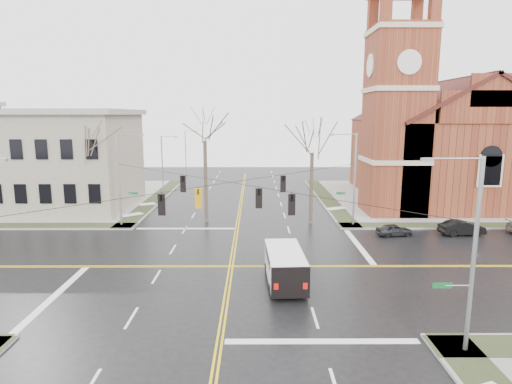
{
  "coord_description": "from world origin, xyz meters",
  "views": [
    {
      "loc": [
        1.71,
        -29.68,
        10.9
      ],
      "look_at": [
        1.84,
        6.0,
        4.43
      ],
      "focal_mm": 30.0,
      "sensor_mm": 36.0,
      "label": 1
    }
  ],
  "objects_px": {
    "church": "(436,134)",
    "parked_car_b": "(462,228)",
    "parked_car_a": "(394,230)",
    "tree_nw_near": "(205,136)",
    "streetlight_north_a": "(163,163)",
    "signal_pole_ne": "(353,177)",
    "tree_ne": "(312,148)",
    "signal_pole_se": "(471,250)",
    "cargo_van": "(285,264)",
    "tree_nw_far": "(96,147)",
    "streetlight_north_b": "(186,151)",
    "signal_pole_nw": "(121,177)"
  },
  "relations": [
    {
      "from": "church",
      "to": "tree_ne",
      "type": "xyz_separation_m",
      "value": [
        -17.32,
        -12.03,
        -0.8
      ]
    },
    {
      "from": "cargo_van",
      "to": "tree_ne",
      "type": "bearing_deg",
      "value": 74.12
    },
    {
      "from": "cargo_van",
      "to": "church",
      "type": "bearing_deg",
      "value": 50.42
    },
    {
      "from": "signal_pole_nw",
      "to": "signal_pole_se",
      "type": "height_order",
      "value": "same"
    },
    {
      "from": "parked_car_a",
      "to": "parked_car_b",
      "type": "bearing_deg",
      "value": -96.96
    },
    {
      "from": "streetlight_north_b",
      "to": "parked_car_a",
      "type": "distance_m",
      "value": 47.43
    },
    {
      "from": "streetlight_north_b",
      "to": "cargo_van",
      "type": "bearing_deg",
      "value": -74.34
    },
    {
      "from": "streetlight_north_a",
      "to": "tree_nw_near",
      "type": "xyz_separation_m",
      "value": [
        7.36,
        -14.37,
        4.35
      ]
    },
    {
      "from": "tree_ne",
      "to": "parked_car_a",
      "type": "bearing_deg",
      "value": -34.56
    },
    {
      "from": "signal_pole_ne",
      "to": "signal_pole_se",
      "type": "xyz_separation_m",
      "value": [
        0.0,
        -23.0,
        0.0
      ]
    },
    {
      "from": "streetlight_north_a",
      "to": "parked_car_a",
      "type": "xyz_separation_m",
      "value": [
        25.09,
        -20.06,
        -3.92
      ]
    },
    {
      "from": "church",
      "to": "cargo_van",
      "type": "bearing_deg",
      "value": -127.11
    },
    {
      "from": "parked_car_a",
      "to": "tree_nw_near",
      "type": "height_order",
      "value": "tree_nw_near"
    },
    {
      "from": "tree_nw_far",
      "to": "tree_ne",
      "type": "height_order",
      "value": "tree_nw_far"
    },
    {
      "from": "church",
      "to": "cargo_van",
      "type": "distance_m",
      "value": 35.68
    },
    {
      "from": "streetlight_north_a",
      "to": "streetlight_north_b",
      "type": "xyz_separation_m",
      "value": [
        0.0,
        20.0,
        0.0
      ]
    },
    {
      "from": "signal_pole_se",
      "to": "parked_car_a",
      "type": "height_order",
      "value": "signal_pole_se"
    },
    {
      "from": "signal_pole_nw",
      "to": "tree_nw_far",
      "type": "relative_size",
      "value": 0.85
    },
    {
      "from": "signal_pole_ne",
      "to": "tree_ne",
      "type": "height_order",
      "value": "tree_ne"
    },
    {
      "from": "streetlight_north_a",
      "to": "tree_nw_near",
      "type": "relative_size",
      "value": 0.66
    },
    {
      "from": "streetlight_north_a",
      "to": "tree_ne",
      "type": "bearing_deg",
      "value": -40.11
    },
    {
      "from": "signal_pole_ne",
      "to": "signal_pole_se",
      "type": "relative_size",
      "value": 1.0
    },
    {
      "from": "signal_pole_se",
      "to": "tree_nw_near",
      "type": "distance_m",
      "value": 29.32
    },
    {
      "from": "signal_pole_ne",
      "to": "signal_pole_nw",
      "type": "xyz_separation_m",
      "value": [
        -22.64,
        0.0,
        0.0
      ]
    },
    {
      "from": "streetlight_north_b",
      "to": "tree_nw_near",
      "type": "relative_size",
      "value": 0.66
    },
    {
      "from": "signal_pole_se",
      "to": "parked_car_b",
      "type": "relative_size",
      "value": 2.2
    },
    {
      "from": "signal_pole_ne",
      "to": "streetlight_north_a",
      "type": "bearing_deg",
      "value": 143.1
    },
    {
      "from": "cargo_van",
      "to": "tree_nw_near",
      "type": "xyz_separation_m",
      "value": [
        -6.96,
        16.73,
        7.5
      ]
    },
    {
      "from": "tree_ne",
      "to": "streetlight_north_a",
      "type": "bearing_deg",
      "value": 139.89
    },
    {
      "from": "tree_nw_far",
      "to": "tree_nw_near",
      "type": "distance_m",
      "value": 10.96
    },
    {
      "from": "tree_nw_far",
      "to": "signal_pole_se",
      "type": "bearing_deg",
      "value": -44.26
    },
    {
      "from": "signal_pole_ne",
      "to": "parked_car_a",
      "type": "distance_m",
      "value": 6.46
    },
    {
      "from": "signal_pole_ne",
      "to": "signal_pole_se",
      "type": "distance_m",
      "value": 23.0
    },
    {
      "from": "signal_pole_se",
      "to": "cargo_van",
      "type": "bearing_deg",
      "value": 132.33
    },
    {
      "from": "streetlight_north_a",
      "to": "tree_ne",
      "type": "height_order",
      "value": "tree_ne"
    },
    {
      "from": "church",
      "to": "parked_car_b",
      "type": "distance_m",
      "value": 18.73
    },
    {
      "from": "signal_pole_ne",
      "to": "tree_nw_far",
      "type": "height_order",
      "value": "tree_nw_far"
    },
    {
      "from": "parked_car_b",
      "to": "tree_ne",
      "type": "bearing_deg",
      "value": 64.69
    },
    {
      "from": "signal_pole_ne",
      "to": "parked_car_a",
      "type": "bearing_deg",
      "value": -48.84
    },
    {
      "from": "streetlight_north_a",
      "to": "parked_car_b",
      "type": "xyz_separation_m",
      "value": [
        31.41,
        -19.79,
        -3.79
      ]
    },
    {
      "from": "cargo_van",
      "to": "parked_car_b",
      "type": "distance_m",
      "value": 20.5
    },
    {
      "from": "streetlight_north_a",
      "to": "parked_car_a",
      "type": "relative_size",
      "value": 2.48
    },
    {
      "from": "signal_pole_se",
      "to": "streetlight_north_a",
      "type": "height_order",
      "value": "signal_pole_se"
    },
    {
      "from": "cargo_van",
      "to": "tree_nw_far",
      "type": "height_order",
      "value": "tree_nw_far"
    },
    {
      "from": "signal_pole_ne",
      "to": "signal_pole_se",
      "type": "height_order",
      "value": "same"
    },
    {
      "from": "signal_pole_se",
      "to": "streetlight_north_b",
      "type": "height_order",
      "value": "signal_pole_se"
    },
    {
      "from": "parked_car_b",
      "to": "church",
      "type": "bearing_deg",
      "value": -20.06
    },
    {
      "from": "church",
      "to": "parked_car_a",
      "type": "relative_size",
      "value": 8.52
    },
    {
      "from": "streetlight_north_a",
      "to": "tree_nw_near",
      "type": "height_order",
      "value": "tree_nw_near"
    },
    {
      "from": "tree_nw_near",
      "to": "streetlight_north_a",
      "type": "bearing_deg",
      "value": 117.12
    }
  ]
}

